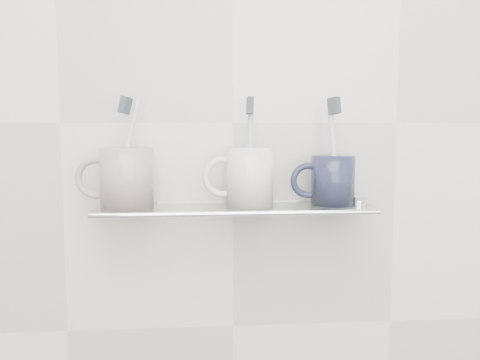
{
  "coord_description": "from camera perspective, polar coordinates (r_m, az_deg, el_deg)",
  "views": [
    {
      "loc": [
        -0.07,
        0.08,
        1.25
      ],
      "look_at": [
        0.01,
        1.04,
        1.15
      ],
      "focal_mm": 40.0,
      "sensor_mm": 36.0,
      "label": 1
    }
  ],
  "objects": [
    {
      "name": "bracket_left",
      "position": [
        1.02,
        -12.55,
        -3.3
      ],
      "size": [
        0.02,
        0.03,
        0.02
      ],
      "primitive_type": "cylinder",
      "rotation": [
        1.57,
        0.0,
        0.0
      ],
      "color": "silver",
      "rests_on": "wall_back"
    },
    {
      "name": "chrome_cap",
      "position": [
        1.01,
        12.49,
        -2.11
      ],
      "size": [
        0.04,
        0.04,
        0.01
      ],
      "primitive_type": "cylinder",
      "color": "silver",
      "rests_on": "shelf_glass"
    },
    {
      "name": "toothbrush_center",
      "position": [
        0.97,
        1.07,
        3.19
      ],
      "size": [
        0.02,
        0.03,
        0.19
      ],
      "primitive_type": "cylinder",
      "rotation": [
        -0.12,
        0.02,
        -0.03
      ],
      "color": "#92AAB3",
      "rests_on": "mug_center"
    },
    {
      "name": "mug_left",
      "position": [
        0.97,
        -11.97,
        0.23
      ],
      "size": [
        0.12,
        0.12,
        0.11
      ],
      "primitive_type": "cylinder",
      "rotation": [
        0.0,
        0.0,
        0.34
      ],
      "color": "silver",
      "rests_on": "shelf_glass"
    },
    {
      "name": "bristles_left",
      "position": [
        0.97,
        -12.15,
        7.8
      ],
      "size": [
        0.03,
        0.03,
        0.03
      ],
      "primitive_type": "cube",
      "rotation": [
        -0.14,
        0.21,
        -0.45
      ],
      "color": "#333A40",
      "rests_on": "toothbrush_left"
    },
    {
      "name": "bracket_right",
      "position": [
        1.05,
        10.76,
        -3.01
      ],
      "size": [
        0.02,
        0.03,
        0.02
      ],
      "primitive_type": "cylinder",
      "rotation": [
        1.57,
        0.0,
        0.0
      ],
      "color": "silver",
      "rests_on": "wall_back"
    },
    {
      "name": "mug_right_handle",
      "position": [
        0.99,
        7.28,
        -0.05
      ],
      "size": [
        0.07,
        0.01,
        0.07
      ],
      "primitive_type": "torus",
      "rotation": [
        1.57,
        0.0,
        0.0
      ],
      "color": "black",
      "rests_on": "mug_right"
    },
    {
      "name": "shelf_glass",
      "position": [
        0.97,
        -0.54,
        -3.04
      ],
      "size": [
        0.5,
        0.12,
        0.01
      ],
      "primitive_type": "cube",
      "color": "silver",
      "rests_on": "wall_back"
    },
    {
      "name": "mug_left_handle",
      "position": [
        0.98,
        -15.06,
        0.2
      ],
      "size": [
        0.08,
        0.01,
        0.08
      ],
      "primitive_type": "torus",
      "rotation": [
        1.57,
        0.0,
        0.0
      ],
      "color": "silver",
      "rests_on": "mug_left"
    },
    {
      "name": "wall_back",
      "position": [
        1.02,
        -0.81,
        6.12
      ],
      "size": [
        2.5,
        0.0,
        2.5
      ],
      "primitive_type": "plane",
      "rotation": [
        1.57,
        0.0,
        0.0
      ],
      "color": "silver",
      "rests_on": "ground"
    },
    {
      "name": "toothbrush_left",
      "position": [
        0.97,
        -12.04,
        3.07
      ],
      "size": [
        0.06,
        0.02,
        0.19
      ],
      "primitive_type": "cylinder",
      "rotation": [
        -0.14,
        0.21,
        -0.45
      ],
      "color": "silver",
      "rests_on": "mug_left"
    },
    {
      "name": "shelf_rail",
      "position": [
        0.91,
        -0.29,
        -3.61
      ],
      "size": [
        0.5,
        0.01,
        0.01
      ],
      "primitive_type": "cylinder",
      "rotation": [
        0.0,
        1.57,
        0.0
      ],
      "color": "silver",
      "rests_on": "shelf_glass"
    },
    {
      "name": "mug_center",
      "position": [
        0.97,
        1.06,
        0.35
      ],
      "size": [
        0.09,
        0.09,
        0.11
      ],
      "primitive_type": "cylinder",
      "rotation": [
        0.0,
        0.0,
        -0.03
      ],
      "color": "silver",
      "rests_on": "shelf_glass"
    },
    {
      "name": "bristles_center",
      "position": [
        0.96,
        1.08,
        7.95
      ],
      "size": [
        0.01,
        0.03,
        0.03
      ],
      "primitive_type": "cube",
      "rotation": [
        -0.12,
        0.02,
        -0.03
      ],
      "color": "#333A40",
      "rests_on": "toothbrush_center"
    },
    {
      "name": "mug_right",
      "position": [
        1.0,
        9.87,
        -0.02
      ],
      "size": [
        0.1,
        0.1,
        0.09
      ],
      "primitive_type": "cylinder",
      "rotation": [
        0.0,
        0.0,
        0.31
      ],
      "color": "black",
      "rests_on": "shelf_glass"
    },
    {
      "name": "toothbrush_right",
      "position": [
        0.99,
        9.93,
        3.19
      ],
      "size": [
        0.03,
        0.04,
        0.19
      ],
      "primitive_type": "cylinder",
      "rotation": [
        -0.16,
        0.03,
        0.59
      ],
      "color": "beige",
      "rests_on": "mug_right"
    },
    {
      "name": "bristles_right",
      "position": [
        0.99,
        10.02,
        7.81
      ],
      "size": [
        0.02,
        0.03,
        0.03
      ],
      "primitive_type": "cube",
      "rotation": [
        -0.16,
        0.03,
        0.59
      ],
      "color": "#333A40",
      "rests_on": "toothbrush_right"
    },
    {
      "name": "mug_center_handle",
      "position": [
        0.97,
        -1.82,
        0.32
      ],
      "size": [
        0.08,
        0.01,
        0.08
      ],
      "primitive_type": "torus",
      "rotation": [
        1.57,
        0.0,
        0.0
      ],
      "color": "silver",
      "rests_on": "mug_center"
    }
  ]
}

